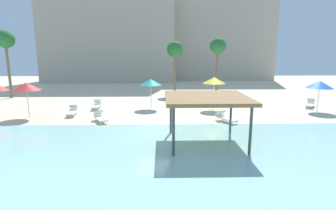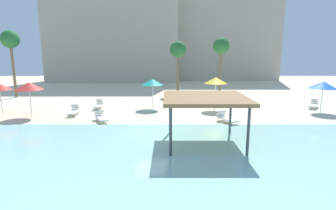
# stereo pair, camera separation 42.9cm
# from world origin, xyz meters

# --- Properties ---
(ground_plane) EXTENTS (80.00, 80.00, 0.00)m
(ground_plane) POSITION_xyz_m (0.00, 0.00, 0.00)
(ground_plane) COLOR beige
(lagoon_water) EXTENTS (44.00, 13.50, 0.04)m
(lagoon_water) POSITION_xyz_m (0.00, -5.25, 0.02)
(lagoon_water) COLOR #99D1C6
(lagoon_water) RESTS_ON ground
(shade_pavilion) EXTENTS (4.37, 4.37, 2.62)m
(shade_pavilion) POSITION_xyz_m (2.78, -2.25, 2.46)
(shade_pavilion) COLOR #42474C
(shade_pavilion) RESTS_ON ground
(beach_umbrella_teal_0) EXTENTS (1.91, 1.91, 2.59)m
(beach_umbrella_teal_0) POSITION_xyz_m (-0.54, 7.22, 2.32)
(beach_umbrella_teal_0) COLOR silver
(beach_umbrella_teal_0) RESTS_ON ground
(beach_umbrella_blue_1) EXTENTS (2.14, 2.14, 2.56)m
(beach_umbrella_blue_1) POSITION_xyz_m (13.56, 5.57, 2.27)
(beach_umbrella_blue_1) COLOR silver
(beach_umbrella_blue_1) RESTS_ON ground
(beach_umbrella_yellow_2) EXTENTS (1.95, 1.95, 2.79)m
(beach_umbrella_yellow_2) POSITION_xyz_m (4.94, 6.75, 2.52)
(beach_umbrella_yellow_2) COLOR silver
(beach_umbrella_yellow_2) RESTS_ON ground
(beach_umbrella_red_4) EXTENTS (2.11, 2.11, 2.67)m
(beach_umbrella_red_4) POSITION_xyz_m (-9.77, 3.99, 2.38)
(beach_umbrella_red_4) COLOR silver
(beach_umbrella_red_4) RESTS_ON ground
(lounge_chair_0) EXTENTS (1.36, 1.97, 0.74)m
(lounge_chair_0) POSITION_xyz_m (4.95, 2.27, 0.33)
(lounge_chair_0) COLOR white
(lounge_chair_0) RESTS_ON ground
(lounge_chair_1) EXTENTS (1.39, 1.96, 0.74)m
(lounge_chair_1) POSITION_xyz_m (-4.03, 2.56, 0.33)
(lounge_chair_1) COLOR white
(lounge_chair_1) RESTS_ON ground
(lounge_chair_2) EXTENTS (1.56, 1.91, 0.74)m
(lounge_chair_2) POSITION_xyz_m (13.87, 7.26, 0.33)
(lounge_chair_2) COLOR white
(lounge_chair_2) RESTS_ON ground
(lounge_chair_3) EXTENTS (0.71, 1.93, 0.74)m
(lounge_chair_3) POSITION_xyz_m (-5.36, 7.08, 0.33)
(lounge_chair_3) COLOR white
(lounge_chair_3) RESTS_ON ground
(lounge_chair_4) EXTENTS (0.83, 1.96, 0.74)m
(lounge_chair_4) POSITION_xyz_m (-6.70, 4.64, 0.33)
(lounge_chair_4) COLOR white
(lounge_chair_4) RESTS_ON ground
(palm_tree_0) EXTENTS (1.90, 1.90, 6.57)m
(palm_tree_0) POSITION_xyz_m (6.95, 15.24, 5.45)
(palm_tree_0) COLOR brown
(palm_tree_0) RESTS_ON ground
(palm_tree_1) EXTENTS (1.90, 1.90, 7.22)m
(palm_tree_1) POSITION_xyz_m (-16.03, 13.04, 6.06)
(palm_tree_1) COLOR brown
(palm_tree_1) RESTS_ON ground
(palm_tree_2) EXTENTS (1.90, 1.90, 6.20)m
(palm_tree_2) POSITION_xyz_m (1.99, 15.74, 5.10)
(palm_tree_2) COLOR brown
(palm_tree_2) RESTS_ON ground
(hotel_block_0) EXTENTS (21.61, 8.20, 17.13)m
(hotel_block_0) POSITION_xyz_m (-8.35, 30.81, 8.56)
(hotel_block_0) COLOR #B2A893
(hotel_block_0) RESTS_ON ground
(hotel_block_1) EXTENTS (20.44, 9.12, 14.49)m
(hotel_block_1) POSITION_xyz_m (10.02, 34.75, 7.25)
(hotel_block_1) COLOR #B2A893
(hotel_block_1) RESTS_ON ground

